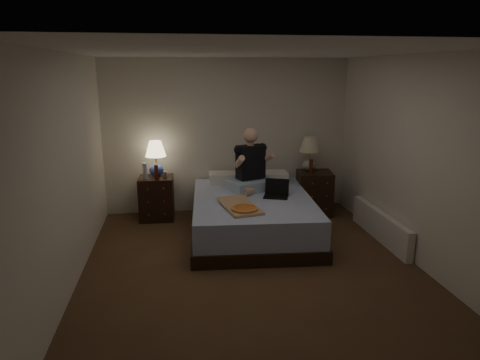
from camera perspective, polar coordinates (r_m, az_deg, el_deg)
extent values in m
cube|color=brown|center=(5.29, 1.51, -11.39)|extent=(4.00, 4.50, 0.00)
cube|color=white|center=(4.77, 1.72, 16.76)|extent=(4.00, 4.50, 0.00)
cube|color=silver|center=(7.07, -1.68, 5.86)|extent=(4.00, 0.00, 2.50)
cube|color=silver|center=(2.79, 10.00, -8.10)|extent=(4.00, 0.00, 2.50)
cube|color=silver|center=(4.94, -21.88, 1.02)|extent=(0.00, 4.50, 2.50)
cube|color=silver|center=(5.59, 22.24, 2.47)|extent=(0.00, 4.50, 2.50)
cube|color=#6177C2|center=(6.17, 1.65, -4.75)|extent=(1.81, 2.32, 0.55)
cube|color=black|center=(6.89, -11.04, -2.38)|extent=(0.55, 0.50, 0.68)
cube|color=black|center=(7.10, 9.85, -1.71)|extent=(0.61, 0.56, 0.71)
cylinder|color=silver|center=(6.69, -12.56, 1.17)|extent=(0.07, 0.07, 0.25)
cylinder|color=#A2A19D|center=(6.71, -9.93, 0.68)|extent=(0.07, 0.07, 0.10)
cylinder|color=#611D0D|center=(6.62, -11.09, 1.02)|extent=(0.06, 0.06, 0.23)
cylinder|color=#501C0B|center=(6.86, 9.44, 1.78)|extent=(0.06, 0.06, 0.23)
cube|color=white|center=(6.30, 18.21, -5.83)|extent=(0.10, 1.60, 0.40)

